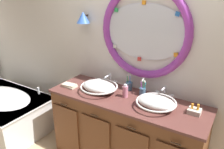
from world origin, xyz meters
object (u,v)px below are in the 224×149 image
at_px(bathtub, 3,109).
at_px(sink_basin_right, 156,102).
at_px(toothbrush_holder_right, 143,91).
at_px(soap_dispenser, 125,91).
at_px(folded_hand_towel, 69,85).
at_px(toiletry_basket, 195,111).
at_px(sink_basin_left, 99,87).
at_px(toothbrush_holder_left, 129,86).

height_order(bathtub, sink_basin_right, sink_basin_right).
height_order(toothbrush_holder_right, soap_dispenser, toothbrush_holder_right).
bearing_deg(folded_hand_towel, bathtub, -169.35).
relative_size(bathtub, toiletry_basket, 11.71).
distance_m(sink_basin_right, toothbrush_holder_right, 0.31).
bearing_deg(sink_basin_right, toiletry_basket, 14.05).
bearing_deg(toothbrush_holder_right, sink_basin_left, -158.19).
bearing_deg(soap_dispenser, sink_basin_right, -6.64).
height_order(sink_basin_right, toiletry_basket, sink_basin_right).
relative_size(sink_basin_left, folded_hand_towel, 2.32).
distance_m(soap_dispenser, folded_hand_towel, 0.76).
xyz_separation_m(toothbrush_holder_left, toiletry_basket, (0.82, -0.15, -0.03)).
distance_m(bathtub, sink_basin_left, 1.78).
bearing_deg(toothbrush_holder_right, sink_basin_right, -38.52).
height_order(bathtub, toiletry_basket, toiletry_basket).
relative_size(sink_basin_right, folded_hand_towel, 2.18).
xyz_separation_m(sink_basin_left, soap_dispenser, (0.33, 0.05, 0.00)).
xyz_separation_m(soap_dispenser, folded_hand_towel, (-0.74, -0.13, -0.06)).
xyz_separation_m(bathtub, sink_basin_left, (1.63, 0.31, 0.66)).
relative_size(toothbrush_holder_left, toiletry_basket, 1.69).
bearing_deg(bathtub, toiletry_basket, 8.43).
bearing_deg(sink_basin_left, toothbrush_holder_left, 40.75).
height_order(toothbrush_holder_left, toiletry_basket, toothbrush_holder_left).
relative_size(sink_basin_left, sink_basin_right, 1.06).
bearing_deg(toothbrush_holder_left, folded_hand_towel, -154.86).
distance_m(toothbrush_holder_left, soap_dispenser, 0.20).
bearing_deg(toothbrush_holder_right, folded_hand_towel, -162.83).
relative_size(bathtub, toothbrush_holder_right, 6.77).
distance_m(sink_basin_left, toothbrush_holder_right, 0.52).
height_order(sink_basin_left, sink_basin_right, sink_basin_left).
height_order(sink_basin_right, soap_dispenser, soap_dispenser).
bearing_deg(bathtub, toothbrush_holder_left, 16.14).
bearing_deg(sink_basin_left, folded_hand_towel, -168.66).
height_order(folded_hand_towel, toiletry_basket, toiletry_basket).
bearing_deg(sink_basin_right, bathtub, -172.48).
bearing_deg(folded_hand_towel, soap_dispenser, 9.76).
distance_m(sink_basin_right, folded_hand_towel, 1.14).
relative_size(bathtub, sink_basin_left, 3.21).
bearing_deg(bathtub, soap_dispenser, 10.31).
height_order(toothbrush_holder_left, soap_dispenser, toothbrush_holder_left).
distance_m(toothbrush_holder_left, folded_hand_towel, 0.76).
distance_m(sink_basin_left, sink_basin_right, 0.73).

